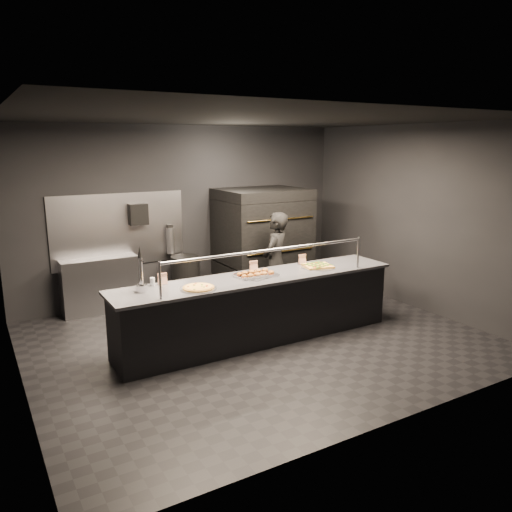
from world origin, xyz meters
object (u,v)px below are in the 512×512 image
Objects in this scene: slider_tray_b at (258,274)px; prep_shelf at (100,285)px; service_counter at (259,308)px; beer_tap at (141,279)px; round_pizza at (199,288)px; trash_bin at (186,279)px; towel_dispenser at (138,214)px; fire_extinguisher at (170,240)px; slider_tray_a at (251,275)px; square_pizza at (318,266)px; pizza_oven at (262,242)px; worker at (275,262)px.

prep_shelf is at bearing 124.77° from slider_tray_b.
service_counter is 7.21× the size of beer_tap.
round_pizza is at bearing -170.19° from slider_tray_b.
service_counter reaches higher than trash_bin.
towel_dispenser is at bearing 110.75° from slider_tray_b.
service_counter is 7.25× the size of slider_tray_b.
prep_shelf is 2.85m from slider_tray_b.
trash_bin is at bearing 71.60° from round_pizza.
fire_extinguisher reaches higher than slider_tray_a.
square_pizza is (1.90, -2.39, -0.61)m from towel_dispenser.
pizza_oven is 2.88m from prep_shelf.
towel_dispenser reaches higher than slider_tray_a.
towel_dispenser reaches higher than service_counter.
worker reaches higher than beer_tap.
fire_extinguisher is 0.89× the size of beer_tap.
service_counter is 1.11m from square_pizza.
service_counter is 11.71× the size of towel_dispenser.
pizza_oven is 3.78× the size of fire_extinguisher.
fire_extinguisher is (0.55, 0.01, -0.49)m from towel_dispenser.
trash_bin is at bearing -82.01° from worker.
pizza_oven reaches higher than round_pizza.
fire_extinguisher reaches higher than slider_tray_b.
beer_tap is 1.01× the size of slider_tray_b.
prep_shelf is 2.12× the size of slider_tray_b.
pizza_oven is at bearing 43.54° from round_pizza.
slider_tray_b is 0.35× the size of worker.
worker is (0.98, 0.92, -0.13)m from slider_tray_a.
fire_extinguisher reaches higher than square_pizza.
beer_tap is 1.28× the size of slider_tray_a.
fire_extinguisher is at bearing 96.04° from slider_tray_a.
slider_tray_a is at bearing -71.20° from towel_dispenser.
pizza_oven is at bearing -9.15° from trash_bin.
beer_tap is at bearing 177.73° from square_pizza.
towel_dispenser is 2.40m from worker.
square_pizza is at bearing -2.27° from beer_tap.
slider_tray_a reaches higher than round_pizza.
slider_tray_a is 0.10m from slider_tray_b.
beer_tap is (-2.80, -1.80, 0.12)m from pizza_oven.
slider_tray_a is (0.86, 0.19, 0.01)m from round_pizza.
towel_dispenser is 0.79× the size of slider_tray_a.
fire_extinguisher is at bearing -84.33° from worker.
prep_shelf is 1.41m from trash_bin.
prep_shelf is 0.74× the size of worker.
square_pizza is (1.96, 0.15, 0.00)m from round_pizza.
worker reaches higher than square_pizza.
service_counter is at bearing -122.27° from pizza_oven.
pizza_oven is 1.17× the size of worker.
trash_bin is (-0.20, 2.13, -0.06)m from service_counter.
slider_tray_b is at bearing -3.13° from beer_tap.
towel_dispenser is at bearing 166.86° from pizza_oven.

